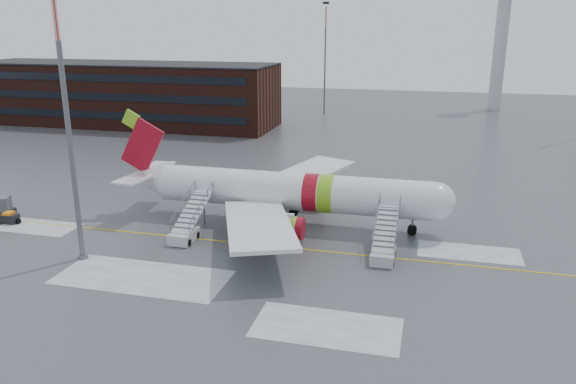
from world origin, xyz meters
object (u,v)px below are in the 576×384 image
(airstair_aft, at_px, (187,228))
(light_mast_near, at_px, (67,121))
(airliner, at_px, (284,191))
(baggage_tractor, at_px, (9,218))
(uld_container, at_px, (2,206))
(airstair_fwd, at_px, (384,247))
(pushback_tug, at_px, (252,232))

(airstair_aft, distance_m, light_mast_near, 14.68)
(airstair_aft, bearing_deg, airliner, 39.86)
(baggage_tractor, bearing_deg, uld_container, 141.49)
(airstair_fwd, bearing_deg, pushback_tug, 172.94)
(uld_container, bearing_deg, airliner, 9.22)
(airstair_fwd, relative_size, baggage_tractor, 3.32)
(airstair_fwd, relative_size, uld_container, 2.71)
(airstair_aft, relative_size, pushback_tug, 2.46)
(airstair_aft, xyz_separation_m, pushback_tug, (5.99, 1.57, -0.36))
(airliner, distance_m, pushback_tug, 5.96)
(pushback_tug, xyz_separation_m, uld_container, (-28.35, 0.07, 0.21))
(baggage_tractor, bearing_deg, pushback_tug, 4.75)
(airliner, relative_size, airstair_aft, 4.55)
(airliner, height_order, airstair_aft, airliner)
(airliner, relative_size, baggage_tractor, 15.09)
(pushback_tug, relative_size, baggage_tractor, 1.35)
(airstair_aft, xyz_separation_m, uld_container, (-22.36, 1.64, -0.16))
(airstair_fwd, xyz_separation_m, baggage_tractor, (-38.23, -0.56, -0.56))
(pushback_tug, xyz_separation_m, baggage_tractor, (-25.59, -2.12, -0.19))
(uld_container, distance_m, baggage_tractor, 3.55)
(airstair_fwd, distance_m, airstair_aft, 18.63)
(airliner, height_order, pushback_tug, airliner)
(pushback_tug, height_order, baggage_tractor, pushback_tug)
(airliner, distance_m, airstair_fwd, 12.84)
(airliner, bearing_deg, light_mast_near, -138.16)
(airstair_aft, height_order, pushback_tug, airstair_aft)
(airstair_fwd, height_order, uld_container, airstair_fwd)
(uld_container, bearing_deg, light_mast_near, -28.30)
(airliner, relative_size, light_mast_near, 1.50)
(airstair_aft, relative_size, light_mast_near, 0.33)
(airstair_fwd, bearing_deg, light_mast_near, -165.36)
(airstair_fwd, xyz_separation_m, light_mast_near, (-25.55, -6.67, 11.09))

